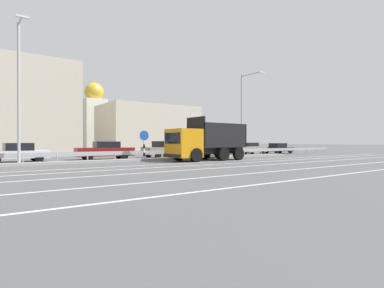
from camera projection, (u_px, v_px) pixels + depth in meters
name	position (u px, v px, depth m)	size (l,w,h in m)	color
ground_plane	(190.00, 160.00, 24.33)	(320.00, 320.00, 0.00)	#565659
lane_strip_0	(222.00, 161.00, 23.03)	(49.17, 0.16, 0.01)	silver
lane_strip_1	(240.00, 163.00, 21.46)	(49.17, 0.16, 0.01)	silver
lane_strip_2	(265.00, 165.00, 19.56)	(49.17, 0.16, 0.01)	silver
lane_strip_3	(308.00, 168.00, 16.97)	(49.17, 0.16, 0.01)	silver
lane_strip_4	(359.00, 172.00, 14.72)	(49.17, 0.16, 0.01)	silver
median_island	(178.00, 158.00, 25.78)	(27.05, 1.10, 0.18)	gray
median_guardrail	(172.00, 152.00, 26.55)	(49.17, 0.09, 0.78)	#9EA0A5
dump_truck	(199.00, 145.00, 23.96)	(6.92, 2.77, 3.49)	orange
median_road_sign	(144.00, 144.00, 23.92)	(0.86, 0.16, 2.45)	white
street_lamp_0	(19.00, 87.00, 18.90)	(0.70, 1.93, 9.12)	#ADADB2
street_lamp_1	(244.00, 110.00, 30.14)	(0.70, 2.79, 8.31)	#ADADB2
parked_car_1	(17.00, 153.00, 22.18)	(4.52, 2.10, 1.43)	silver
parked_car_2	(105.00, 150.00, 25.70)	(4.88, 2.10, 1.55)	maroon
parked_car_3	(165.00, 149.00, 28.94)	(4.43, 2.10, 1.58)	gray
parked_car_4	(209.00, 149.00, 32.82)	(4.76, 2.06, 1.52)	#A3A3A8
parked_car_5	(250.00, 148.00, 35.99)	(4.71, 2.03, 1.42)	gray
parked_car_6	(278.00, 148.00, 38.97)	(4.15, 2.17, 1.34)	black
background_building_0	(11.00, 110.00, 33.72)	(12.35, 12.29, 10.23)	beige
background_building_1	(148.00, 129.00, 45.27)	(13.62, 8.83, 6.84)	beige
church_tower	(94.00, 117.00, 51.85)	(3.60, 3.60, 12.67)	silver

